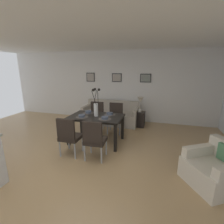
# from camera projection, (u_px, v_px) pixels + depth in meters

# --- Properties ---
(ground_plane) EXTENTS (9.00, 9.00, 0.00)m
(ground_plane) POSITION_uv_depth(u_px,v_px,m) (78.00, 161.00, 3.59)
(ground_plane) COLOR tan
(back_wall_panel) EXTENTS (9.00, 0.10, 2.60)m
(back_wall_panel) POSITION_uv_depth(u_px,v_px,m) (117.00, 86.00, 6.27)
(back_wall_panel) COLOR silver
(back_wall_panel) RESTS_ON ground
(ceiling_panel) EXTENTS (9.00, 7.20, 0.08)m
(ceiling_panel) POSITION_uv_depth(u_px,v_px,m) (81.00, 34.00, 3.28)
(ceiling_panel) COLOR white
(dining_table) EXTENTS (1.40, 0.90, 0.74)m
(dining_table) POSITION_uv_depth(u_px,v_px,m) (96.00, 119.00, 4.38)
(dining_table) COLOR black
(dining_table) RESTS_ON ground
(dining_chair_near_left) EXTENTS (0.44, 0.44, 0.92)m
(dining_chair_near_left) POSITION_uv_depth(u_px,v_px,m) (69.00, 135.00, 3.70)
(dining_chair_near_left) COLOR black
(dining_chair_near_left) RESTS_ON ground
(dining_chair_near_right) EXTENTS (0.46, 0.46, 0.92)m
(dining_chair_near_right) POSITION_uv_depth(u_px,v_px,m) (96.00, 115.00, 5.28)
(dining_chair_near_right) COLOR black
(dining_chair_near_right) RESTS_ON ground
(dining_chair_far_left) EXTENTS (0.46, 0.46, 0.92)m
(dining_chair_far_left) POSITION_uv_depth(u_px,v_px,m) (94.00, 138.00, 3.52)
(dining_chair_far_left) COLOR black
(dining_chair_far_left) RESTS_ON ground
(dining_chair_far_right) EXTENTS (0.46, 0.46, 0.92)m
(dining_chair_far_right) POSITION_uv_depth(u_px,v_px,m) (115.00, 116.00, 5.12)
(dining_chair_far_right) COLOR black
(dining_chair_far_right) RESTS_ON ground
(centerpiece_vase) EXTENTS (0.21, 0.23, 0.73)m
(centerpiece_vase) POSITION_uv_depth(u_px,v_px,m) (96.00, 106.00, 4.28)
(centerpiece_vase) COLOR white
(centerpiece_vase) RESTS_ON dining_table
(placemat_near_left) EXTENTS (0.32, 0.32, 0.01)m
(placemat_near_left) POSITION_uv_depth(u_px,v_px,m) (82.00, 117.00, 4.25)
(placemat_near_left) COLOR #4C4742
(placemat_near_left) RESTS_ON dining_table
(bowl_near_left) EXTENTS (0.17, 0.17, 0.07)m
(bowl_near_left) POSITION_uv_depth(u_px,v_px,m) (82.00, 116.00, 4.24)
(bowl_near_left) COLOR #475166
(bowl_near_left) RESTS_ON dining_table
(placemat_near_right) EXTENTS (0.32, 0.32, 0.01)m
(placemat_near_right) POSITION_uv_depth(u_px,v_px,m) (88.00, 113.00, 4.63)
(placemat_near_right) COLOR #4C4742
(placemat_near_right) RESTS_ON dining_table
(bowl_near_right) EXTENTS (0.17, 0.17, 0.07)m
(bowl_near_right) POSITION_uv_depth(u_px,v_px,m) (88.00, 112.00, 4.62)
(bowl_near_right) COLOR #475166
(bowl_near_right) RESTS_ON dining_table
(placemat_far_left) EXTENTS (0.32, 0.32, 0.01)m
(placemat_far_left) POSITION_uv_depth(u_px,v_px,m) (105.00, 119.00, 4.08)
(placemat_far_left) COLOR #4C4742
(placemat_far_left) RESTS_ON dining_table
(bowl_far_left) EXTENTS (0.17, 0.17, 0.07)m
(bowl_far_left) POSITION_uv_depth(u_px,v_px,m) (105.00, 118.00, 4.07)
(bowl_far_left) COLOR #475166
(bowl_far_left) RESTS_ON dining_table
(placemat_far_right) EXTENTS (0.32, 0.32, 0.01)m
(placemat_far_right) POSITION_uv_depth(u_px,v_px,m) (110.00, 115.00, 4.46)
(placemat_far_right) COLOR #4C4742
(placemat_far_right) RESTS_ON dining_table
(bowl_far_right) EXTENTS (0.17, 0.17, 0.07)m
(bowl_far_right) POSITION_uv_depth(u_px,v_px,m) (110.00, 113.00, 4.45)
(bowl_far_right) COLOR #475166
(bowl_far_right) RESTS_ON dining_table
(sofa) EXTENTS (1.97, 0.84, 0.80)m
(sofa) POSITION_uv_depth(u_px,v_px,m) (111.00, 116.00, 6.04)
(sofa) COLOR #B2A899
(sofa) RESTS_ON ground
(side_table) EXTENTS (0.36, 0.36, 0.52)m
(side_table) POSITION_uv_depth(u_px,v_px,m) (139.00, 119.00, 5.69)
(side_table) COLOR black
(side_table) RESTS_ON ground
(table_lamp) EXTENTS (0.22, 0.22, 0.51)m
(table_lamp) POSITION_uv_depth(u_px,v_px,m) (140.00, 101.00, 5.53)
(table_lamp) COLOR beige
(table_lamp) RESTS_ON side_table
(armchair) EXTENTS (1.10, 1.10, 0.75)m
(armchair) POSITION_uv_depth(u_px,v_px,m) (216.00, 169.00, 2.82)
(armchair) COLOR beige
(armchair) RESTS_ON ground
(framed_picture_left) EXTENTS (0.34, 0.03, 0.34)m
(framed_picture_left) POSITION_uv_depth(u_px,v_px,m) (91.00, 77.00, 6.40)
(framed_picture_left) COLOR black
(framed_picture_center) EXTENTS (0.37, 0.03, 0.31)m
(framed_picture_center) POSITION_uv_depth(u_px,v_px,m) (117.00, 78.00, 6.11)
(framed_picture_center) COLOR black
(framed_picture_right) EXTENTS (0.38, 0.03, 0.30)m
(framed_picture_right) POSITION_uv_depth(u_px,v_px,m) (146.00, 78.00, 5.83)
(framed_picture_right) COLOR black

